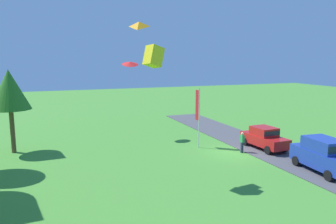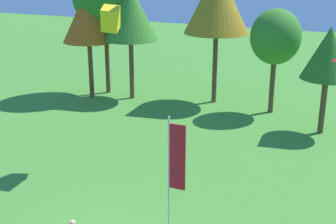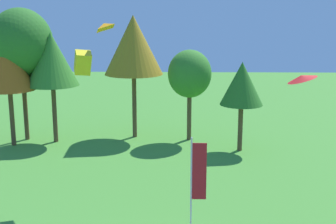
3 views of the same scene
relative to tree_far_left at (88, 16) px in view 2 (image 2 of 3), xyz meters
The scene contains 7 objects.
tree_far_left is the anchor object (origin of this frame).
tree_far_right 3.28m from the tree_far_left, 17.90° to the left, with size 4.18×4.18×8.82m.
tree_center_back 9.84m from the tree_far_left, 15.60° to the left, with size 4.79×4.79×10.11m.
tree_right_of_center 14.11m from the tree_far_left, ahead, with size 3.51×3.51×7.41m.
tree_left_of_center 17.84m from the tree_far_left, ahead, with size 3.22×3.22×6.79m.
flag_banner 21.27m from the tree_far_left, 48.63° to the right, with size 0.71×0.08×5.23m.
kite_box_topmost 12.58m from the tree_far_left, 51.43° to the right, with size 0.84×0.84×1.18m, color yellow.
Camera 2 is at (8.81, -12.61, 10.81)m, focal length 50.00 mm.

